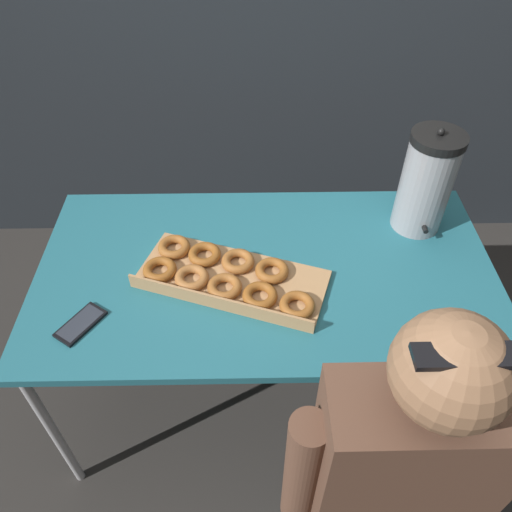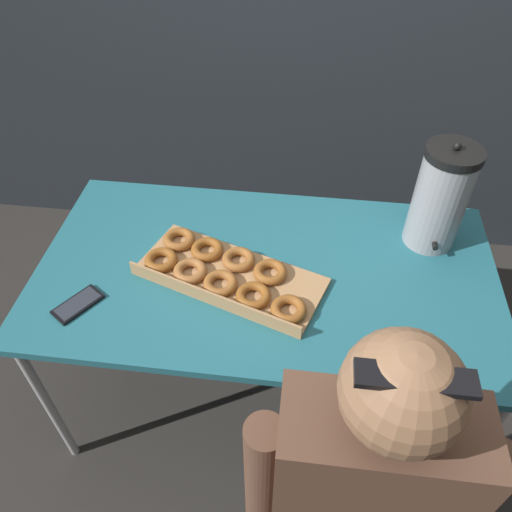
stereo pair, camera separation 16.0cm
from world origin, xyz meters
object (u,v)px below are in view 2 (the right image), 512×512
object	(u,v)px
cell_phone	(78,304)
coffee_urn	(440,198)
donut_box	(225,273)
person_seated	(357,507)

from	to	relation	value
cell_phone	coffee_urn	bearing A→B (deg)	55.68
donut_box	cell_phone	distance (m)	0.46
cell_phone	donut_box	bearing A→B (deg)	55.42
coffee_urn	person_seated	bearing A→B (deg)	-105.44
donut_box	person_seated	world-z (taller)	person_seated
coffee_urn	person_seated	size ratio (longest dim) A/B	0.30
coffee_urn	donut_box	bearing A→B (deg)	-158.10
donut_box	coffee_urn	size ratio (longest dim) A/B	1.66
cell_phone	person_seated	world-z (taller)	person_seated
donut_box	person_seated	size ratio (longest dim) A/B	0.50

